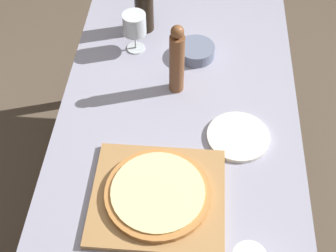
{
  "coord_description": "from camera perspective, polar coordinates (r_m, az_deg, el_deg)",
  "views": [
    {
      "loc": [
        0.05,
        -1.03,
        1.9
      ],
      "look_at": [
        -0.03,
        -0.1,
        0.78
      ],
      "focal_mm": 50.0,
      "sensor_mm": 36.0,
      "label": 1
    }
  ],
  "objects": [
    {
      "name": "pepper_mill",
      "position": [
        1.56,
        1.08,
        7.99
      ],
      "size": [
        0.05,
        0.05,
        0.27
      ],
      "color": "brown",
      "rests_on": "dining_table"
    },
    {
      "name": "cutting_board",
      "position": [
        1.37,
        -1.23,
        -8.58
      ],
      "size": [
        0.39,
        0.35,
        0.02
      ],
      "color": "#A87A47",
      "rests_on": "dining_table"
    },
    {
      "name": "wine_glass",
      "position": [
        1.74,
        -4.11,
        12.19
      ],
      "size": [
        0.09,
        0.09,
        0.16
      ],
      "color": "silver",
      "rests_on": "dining_table"
    },
    {
      "name": "dining_table",
      "position": [
        1.64,
        1.19,
        -0.63
      ],
      "size": [
        0.81,
        1.62,
        0.72
      ],
      "color": "#9393A8",
      "rests_on": "ground_plane"
    },
    {
      "name": "ground_plane",
      "position": [
        2.16,
        0.92,
        -11.23
      ],
      "size": [
        12.0,
        12.0,
        0.0
      ],
      "primitive_type": "plane",
      "color": "brown"
    },
    {
      "name": "pizza",
      "position": [
        1.35,
        -1.25,
        -8.13
      ],
      "size": [
        0.31,
        0.31,
        0.02
      ],
      "color": "#BC7A3D",
      "rests_on": "cutting_board"
    },
    {
      "name": "dinner_plate",
      "position": [
        1.52,
        8.55,
        -1.29
      ],
      "size": [
        0.2,
        0.2,
        0.01
      ],
      "color": "silver",
      "rests_on": "dining_table"
    },
    {
      "name": "small_bowl",
      "position": [
        1.76,
        3.42,
        9.09
      ],
      "size": [
        0.14,
        0.14,
        0.04
      ],
      "color": "slate",
      "rests_on": "dining_table"
    }
  ]
}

